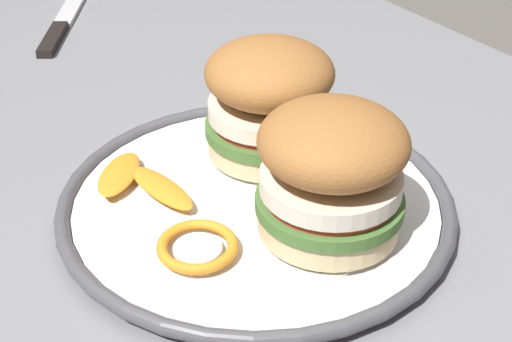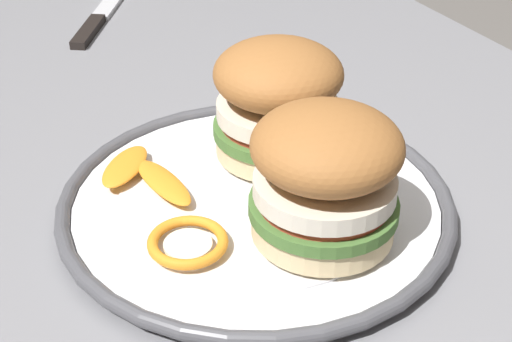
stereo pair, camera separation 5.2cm
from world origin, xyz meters
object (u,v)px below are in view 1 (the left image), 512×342
(sandwich_half_left, at_px, (269,98))
(dinner_plate, at_px, (256,203))
(dining_table, at_px, (189,291))
(sandwich_half_right, at_px, (332,170))
(table_knife, at_px, (62,25))

(sandwich_half_left, bearing_deg, dinner_plate, -42.57)
(dining_table, relative_size, sandwich_half_right, 10.62)
(dinner_plate, height_order, sandwich_half_left, sandwich_half_left)
(sandwich_half_left, distance_m, table_knife, 0.41)
(dining_table, distance_m, table_knife, 0.43)
(dining_table, relative_size, dinner_plate, 4.38)
(dining_table, xyz_separation_m, dinner_plate, (0.04, 0.04, 0.11))
(dining_table, distance_m, sandwich_half_right, 0.21)
(dinner_plate, height_order, sandwich_half_right, sandwich_half_right)
(dining_table, bearing_deg, table_knife, 172.58)
(dining_table, bearing_deg, sandwich_half_right, 30.74)
(dining_table, height_order, sandwich_half_right, sandwich_half_right)
(dinner_plate, relative_size, table_knife, 1.62)
(sandwich_half_left, relative_size, table_knife, 0.65)
(dinner_plate, bearing_deg, dining_table, -135.68)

